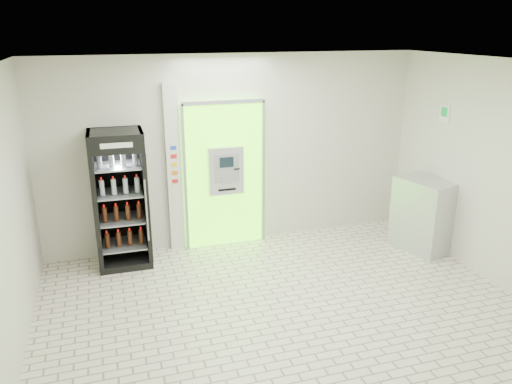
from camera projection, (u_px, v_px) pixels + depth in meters
name	position (u px, v px, depth m)	size (l,w,h in m)	color
ground	(290.00, 318.00, 6.07)	(6.00, 6.00, 0.00)	beige
room_shell	(294.00, 173.00, 5.49)	(6.00, 6.00, 6.00)	beige
atm_assembly	(224.00, 174.00, 7.83)	(1.30, 0.24, 2.33)	#62F815
pillar	(174.00, 169.00, 7.60)	(0.22, 0.11, 2.60)	silver
beverage_cooler	(121.00, 202.00, 7.21)	(0.76, 0.72, 2.00)	black
steel_cabinet	(423.00, 215.00, 7.80)	(0.80, 0.98, 1.14)	#B5B8BD
exit_sign	(445.00, 114.00, 7.52)	(0.02, 0.22, 0.26)	white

